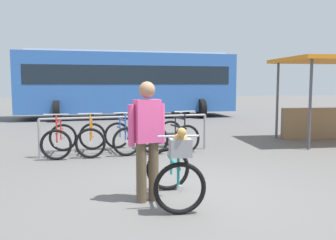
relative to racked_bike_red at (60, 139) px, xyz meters
name	(u,v)px	position (x,y,z in m)	size (l,w,h in m)	color
ground_plane	(192,194)	(2.17, -3.31, -0.37)	(80.00, 80.00, 0.00)	#605E5B
bike_rack_rail	(127,124)	(1.51, -0.05, 0.32)	(3.90, 0.39, 0.88)	#99999E
racked_bike_red	(60,139)	(0.00, 0.00, 0.00)	(0.72, 1.12, 0.97)	black
racked_bike_orange	(91,138)	(0.70, 0.06, 0.00)	(0.70, 1.14, 0.98)	black
racked_bike_blue	(122,137)	(1.40, 0.12, 0.00)	(0.81, 1.19, 0.97)	black
racked_bike_yellow	(151,135)	(2.09, 0.18, 0.00)	(0.68, 1.11, 0.97)	black
racked_bike_black	(178,134)	(2.79, 0.24, 0.00)	(0.85, 1.21, 0.98)	black
featured_bicycle	(175,169)	(1.82, -3.70, 0.12)	(0.72, 1.22, 1.09)	black
person_with_featured_bike	(147,136)	(1.48, -3.50, 0.54)	(0.52, 0.27, 1.64)	brown
bus_distant	(128,81)	(2.38, 8.90, 1.37)	(10.09, 3.66, 3.08)	#3366B7
market_stall	(330,91)	(7.29, 0.70, 1.03)	(3.24, 2.49, 2.30)	#4C4C51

